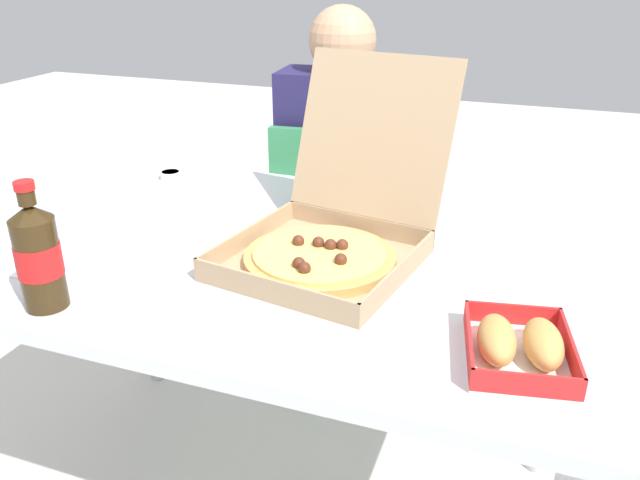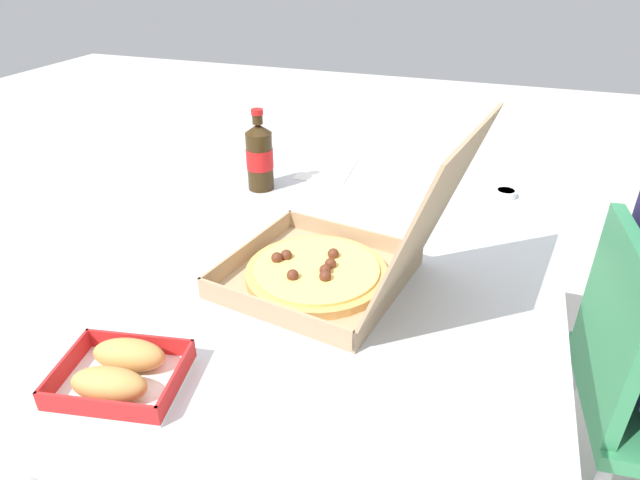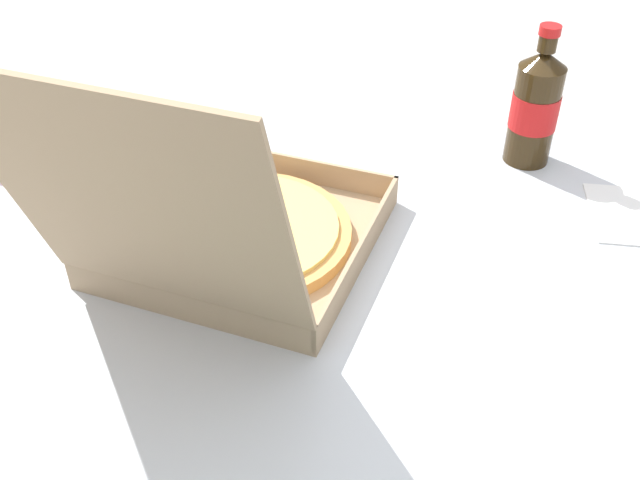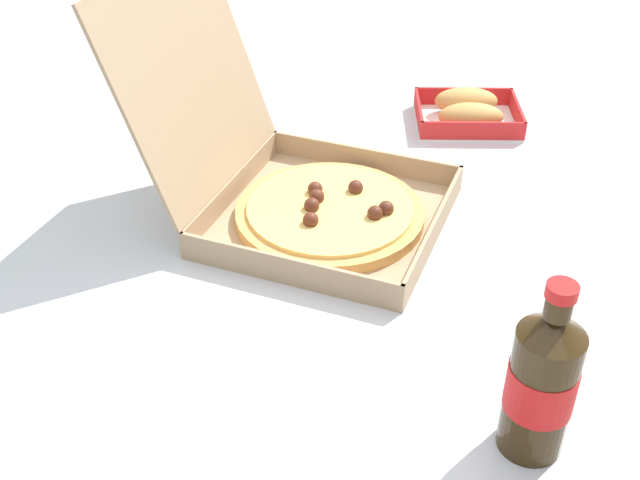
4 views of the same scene
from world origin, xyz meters
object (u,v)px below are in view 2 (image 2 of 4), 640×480
(pizza_box_open, at_px, (334,264))
(bread_side_box, at_px, (120,372))
(paper_menu, at_px, (327,169))
(dipping_sauce_cup, at_px, (506,193))
(cola_bottle, at_px, (260,156))

(pizza_box_open, relative_size, bread_side_box, 2.34)
(pizza_box_open, distance_m, paper_menu, 0.63)
(pizza_box_open, xyz_separation_m, paper_menu, (-0.59, -0.21, -0.05))
(dipping_sauce_cup, bearing_deg, cola_bottle, -75.90)
(pizza_box_open, relative_size, cola_bottle, 2.24)
(pizza_box_open, height_order, bread_side_box, pizza_box_open)
(pizza_box_open, height_order, dipping_sauce_cup, pizza_box_open)
(pizza_box_open, bearing_deg, dipping_sauce_cup, 150.88)
(pizza_box_open, xyz_separation_m, cola_bottle, (-0.39, -0.34, 0.04))
(bread_side_box, bearing_deg, cola_bottle, -171.82)
(pizza_box_open, height_order, paper_menu, pizza_box_open)
(dipping_sauce_cup, bearing_deg, pizza_box_open, -29.12)
(bread_side_box, bearing_deg, paper_menu, 178.80)
(pizza_box_open, distance_m, dipping_sauce_cup, 0.64)
(cola_bottle, xyz_separation_m, dipping_sauce_cup, (-0.16, 0.65, -0.08))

